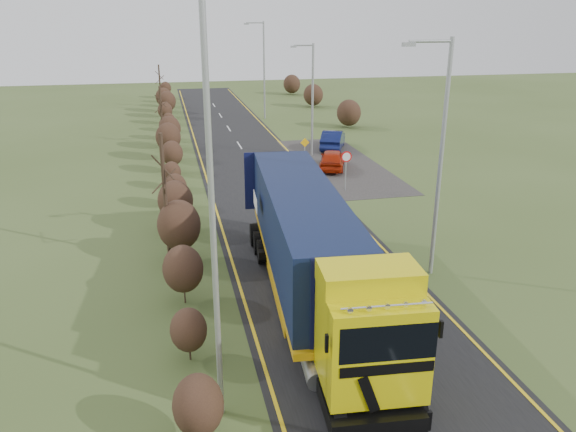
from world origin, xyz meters
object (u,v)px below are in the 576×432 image
Objects in this scene: lorry at (310,246)px; streetlight_near at (439,151)px; car_red_hatchback at (332,159)px; car_blue_sedan at (333,140)px; speed_sign at (346,163)px.

lorry is 1.63× the size of streetlight_near.
car_red_hatchback is at bearing 86.78° from streetlight_near.
lorry reaches higher than car_blue_sedan.
speed_sign is at bearing 101.68° from car_red_hatchback.
streetlight_near is 13.26m from speed_sign.
lorry reaches higher than car_red_hatchback.
car_blue_sedan is 0.48× the size of streetlight_near.
lorry is 21.10m from car_red_hatchback.
lorry is 3.39× the size of car_blue_sedan.
streetlight_near is at bearing 106.04° from car_red_hatchback.
streetlight_near is 3.83× the size of speed_sign.
lorry is 6.81m from streetlight_near.
streetlight_near is (-1.02, -18.12, 4.80)m from car_red_hatchback.
car_red_hatchback is at bearing 75.36° from lorry.
streetlight_near reaches higher than lorry.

